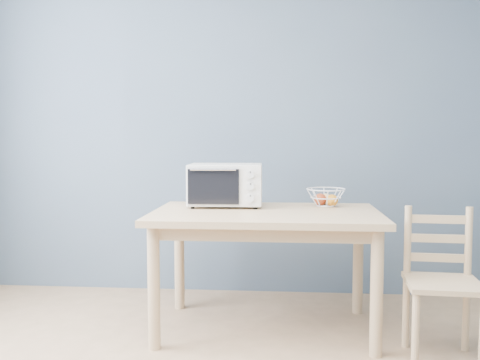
# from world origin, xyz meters

# --- Properties ---
(room) EXTENTS (4.01, 4.51, 2.61)m
(room) POSITION_xyz_m (0.00, 0.00, 1.30)
(room) COLOR tan
(room) RESTS_ON ground
(dining_table) EXTENTS (1.40, 0.90, 0.75)m
(dining_table) POSITION_xyz_m (0.32, 1.42, 0.65)
(dining_table) COLOR tan
(dining_table) RESTS_ON ground
(toaster_oven) EXTENTS (0.49, 0.37, 0.28)m
(toaster_oven) POSITION_xyz_m (0.02, 1.62, 0.90)
(toaster_oven) COLOR silver
(toaster_oven) RESTS_ON dining_table
(fruit_basket) EXTENTS (0.27, 0.27, 0.12)m
(fruit_basket) POSITION_xyz_m (0.70, 1.68, 0.81)
(fruit_basket) COLOR silver
(fruit_basket) RESTS_ON dining_table
(dining_chair) EXTENTS (0.41, 0.41, 0.82)m
(dining_chair) POSITION_xyz_m (1.28, 1.06, 0.40)
(dining_chair) COLOR tan
(dining_chair) RESTS_ON ground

